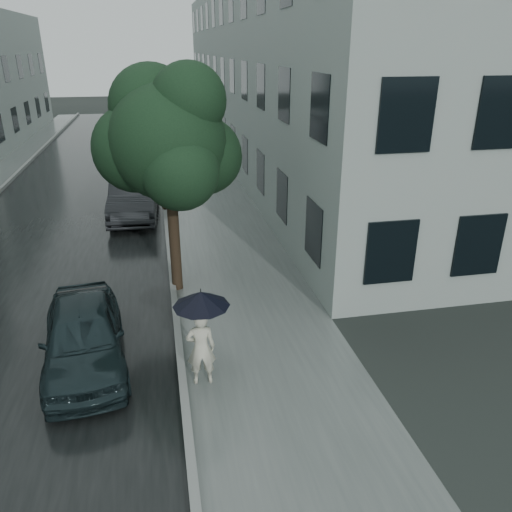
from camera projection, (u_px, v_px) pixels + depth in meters
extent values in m
plane|color=black|center=(261.00, 366.00, 9.96)|extent=(120.00, 120.00, 0.00)
cube|color=slate|center=(208.00, 199.00, 20.84)|extent=(3.50, 60.00, 0.01)
cube|color=slate|center=(164.00, 199.00, 20.48)|extent=(0.15, 60.00, 0.15)
cube|color=black|center=(75.00, 206.00, 19.88)|extent=(6.85, 60.00, 0.00)
cube|color=gray|center=(287.00, 74.00, 26.81)|extent=(7.00, 36.00, 9.00)
cube|color=black|center=(223.00, 75.00, 26.18)|extent=(0.08, 32.40, 7.20)
cube|color=black|center=(21.00, 76.00, 33.63)|extent=(0.08, 16.20, 6.40)
imported|color=beige|center=(201.00, 348.00, 9.21)|extent=(0.55, 0.37, 1.49)
cylinder|color=black|center=(202.00, 321.00, 8.98)|extent=(0.02, 0.02, 0.63)
cone|color=black|center=(201.00, 299.00, 8.81)|extent=(1.22, 1.22, 0.28)
cylinder|color=black|center=(201.00, 291.00, 8.74)|extent=(0.02, 0.02, 0.08)
cylinder|color=black|center=(203.00, 338.00, 9.12)|extent=(0.03, 0.03, 0.06)
cylinder|color=#332619|center=(175.00, 239.00, 12.63)|extent=(0.28, 0.28, 2.76)
sphere|color=#17341C|center=(168.00, 142.00, 11.67)|extent=(2.76, 2.76, 2.76)
sphere|color=#17341C|center=(204.00, 156.00, 12.28)|extent=(1.91, 1.91, 1.91)
sphere|color=#17341C|center=(137.00, 149.00, 12.01)|extent=(2.13, 2.13, 2.13)
sphere|color=#17341C|center=(180.00, 171.00, 11.25)|extent=(1.80, 1.80, 1.80)
sphere|color=#17341C|center=(151.00, 106.00, 11.90)|extent=(2.02, 2.02, 2.02)
sphere|color=#17341C|center=(189.00, 100.00, 11.21)|extent=(1.71, 1.71, 1.71)
cylinder|color=black|center=(163.00, 145.00, 18.87)|extent=(0.12, 0.12, 4.88)
cylinder|color=black|center=(168.00, 204.00, 19.78)|extent=(0.28, 0.28, 0.20)
cylinder|color=black|center=(151.00, 77.00, 17.90)|extent=(0.51, 0.14, 0.08)
sphere|color=silver|center=(143.00, 78.00, 17.89)|extent=(0.32, 0.32, 0.32)
imported|color=black|center=(83.00, 336.00, 9.79)|extent=(1.96, 3.96, 1.30)
imported|color=#25272B|center=(134.00, 195.00, 18.50)|extent=(1.80, 4.72, 1.54)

